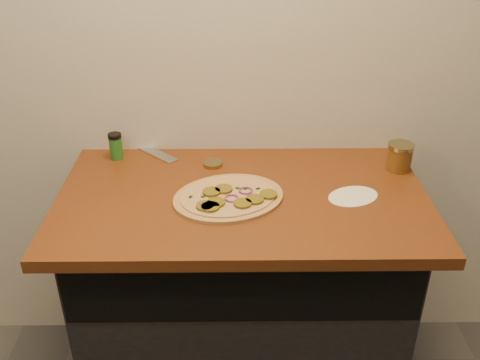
{
  "coord_description": "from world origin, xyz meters",
  "views": [
    {
      "loc": [
        -0.02,
        -0.07,
        1.79
      ],
      "look_at": [
        -0.01,
        1.42,
        0.95
      ],
      "focal_mm": 40.0,
      "sensor_mm": 36.0,
      "label": 1
    }
  ],
  "objects_px": {
    "chefs_knife": "(139,145)",
    "spice_shaker": "(116,146)",
    "pizza": "(229,197)",
    "salsa_jar": "(399,157)"
  },
  "relations": [
    {
      "from": "chefs_knife",
      "to": "spice_shaker",
      "type": "height_order",
      "value": "spice_shaker"
    },
    {
      "from": "pizza",
      "to": "salsa_jar",
      "type": "xyz_separation_m",
      "value": [
        0.59,
        0.2,
        0.04
      ]
    },
    {
      "from": "pizza",
      "to": "spice_shaker",
      "type": "xyz_separation_m",
      "value": [
        -0.41,
        0.29,
        0.04
      ]
    },
    {
      "from": "salsa_jar",
      "to": "spice_shaker",
      "type": "height_order",
      "value": "same"
    },
    {
      "from": "pizza",
      "to": "spice_shaker",
      "type": "relative_size",
      "value": 4.61
    },
    {
      "from": "pizza",
      "to": "salsa_jar",
      "type": "relative_size",
      "value": 4.59
    },
    {
      "from": "salsa_jar",
      "to": "spice_shaker",
      "type": "xyz_separation_m",
      "value": [
        -1.0,
        0.1,
        -0.0
      ]
    },
    {
      "from": "pizza",
      "to": "salsa_jar",
      "type": "distance_m",
      "value": 0.63
    },
    {
      "from": "chefs_knife",
      "to": "salsa_jar",
      "type": "distance_m",
      "value": 0.96
    },
    {
      "from": "pizza",
      "to": "chefs_knife",
      "type": "height_order",
      "value": "pizza"
    }
  ]
}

